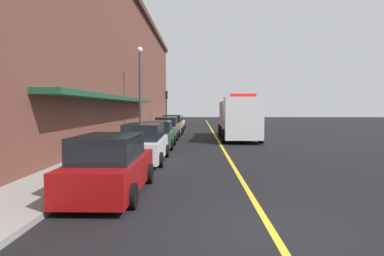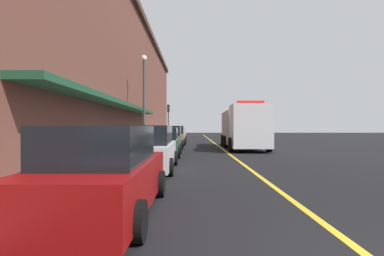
{
  "view_description": "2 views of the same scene",
  "coord_description": "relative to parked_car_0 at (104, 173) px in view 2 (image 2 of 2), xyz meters",
  "views": [
    {
      "loc": [
        -1.51,
        -7.0,
        2.52
      ],
      "look_at": [
        -2.01,
        20.4,
        0.86
      ],
      "focal_mm": 32.17,
      "sensor_mm": 36.0,
      "label": 1
    },
    {
      "loc": [
        -2.34,
        -3.03,
        1.73
      ],
      "look_at": [
        -2.3,
        26.66,
        1.58
      ],
      "focal_mm": 27.79,
      "sensor_mm": 36.0,
      "label": 2
    }
  ],
  "objects": [
    {
      "name": "ground_plane",
      "position": [
        4.05,
        22.23,
        -0.81
      ],
      "size": [
        112.0,
        112.0,
        0.0
      ],
      "primitive_type": "plane",
      "color": "black"
    },
    {
      "name": "sidewalk_left",
      "position": [
        -2.15,
        22.23,
        -0.74
      ],
      "size": [
        2.4,
        70.0,
        0.15
      ],
      "primitive_type": "cube",
      "color": "gray",
      "rests_on": "ground"
    },
    {
      "name": "lane_center_stripe",
      "position": [
        4.05,
        22.23,
        -0.81
      ],
      "size": [
        0.16,
        70.0,
        0.01
      ],
      "primitive_type": "cube",
      "color": "gold",
      "rests_on": "ground"
    },
    {
      "name": "brick_building_left",
      "position": [
        -9.12,
        21.23,
        5.72
      ],
      "size": [
        12.71,
        64.0,
        13.06
      ],
      "color": "brown",
      "rests_on": "ground"
    },
    {
      "name": "parked_car_0",
      "position": [
        0.0,
        0.0,
        0.0
      ],
      "size": [
        2.05,
        4.67,
        1.74
      ],
      "rotation": [
        0.0,
        0.0,
        1.57
      ],
      "color": "maroon",
      "rests_on": "ground"
    },
    {
      "name": "parked_car_1",
      "position": [
        0.07,
        5.92,
        0.01
      ],
      "size": [
        1.97,
        4.74,
        1.77
      ],
      "rotation": [
        0.0,
        0.0,
        1.57
      ],
      "color": "silver",
      "rests_on": "ground"
    },
    {
      "name": "parked_car_2",
      "position": [
        0.04,
        11.53,
        -0.03
      ],
      "size": [
        2.06,
        4.32,
        1.67
      ],
      "rotation": [
        0.0,
        0.0,
        1.58
      ],
      "color": "#2D5133",
      "rests_on": "ground"
    },
    {
      "name": "parked_car_3",
      "position": [
        0.04,
        17.35,
        0.01
      ],
      "size": [
        1.96,
        4.42,
        1.76
      ],
      "rotation": [
        0.0,
        0.0,
        1.57
      ],
      "color": "#595B60",
      "rests_on": "ground"
    },
    {
      "name": "parked_car_4",
      "position": [
        0.11,
        22.91,
        0.03
      ],
      "size": [
        2.02,
        4.86,
        1.8
      ],
      "rotation": [
        0.0,
        0.0,
        1.57
      ],
      "color": "#A5844C",
      "rests_on": "ground"
    },
    {
      "name": "parked_car_5",
      "position": [
        0.01,
        28.98,
        -0.06
      ],
      "size": [
        2.05,
        4.57,
        1.6
      ],
      "rotation": [
        0.0,
        0.0,
        1.54
      ],
      "color": "silver",
      "rests_on": "ground"
    },
    {
      "name": "box_truck",
      "position": [
        5.7,
        17.55,
        0.84
      ],
      "size": [
        3.03,
        9.28,
        3.46
      ],
      "rotation": [
        0.0,
        0.0,
        -1.59
      ],
      "color": "silver",
      "rests_on": "ground"
    },
    {
      "name": "parking_meter_0",
      "position": [
        -1.3,
        12.74,
        0.25
      ],
      "size": [
        0.14,
        0.18,
        1.33
      ],
      "color": "#4C4C51",
      "rests_on": "sidewalk_left"
    },
    {
      "name": "parking_meter_1",
      "position": [
        -1.3,
        7.8,
        0.25
      ],
      "size": [
        0.14,
        0.18,
        1.33
      ],
      "color": "#4C4C51",
      "rests_on": "sidewalk_left"
    },
    {
      "name": "parking_meter_2",
      "position": [
        -1.3,
        22.23,
        0.25
      ],
      "size": [
        0.14,
        0.18,
        1.33
      ],
      "color": "#4C4C51",
      "rests_on": "sidewalk_left"
    },
    {
      "name": "street_lamp_left",
      "position": [
        -1.9,
        16.48,
        3.59
      ],
      "size": [
        0.44,
        0.44,
        6.94
      ],
      "color": "#33383D",
      "rests_on": "sidewalk_left"
    },
    {
      "name": "traffic_light_near",
      "position": [
        -1.24,
        31.19,
        2.34
      ],
      "size": [
        0.38,
        0.36,
        4.3
      ],
      "color": "#232326",
      "rests_on": "sidewalk_left"
    }
  ]
}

